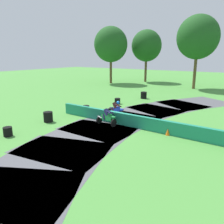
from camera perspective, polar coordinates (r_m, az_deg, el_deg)
name	(u,v)px	position (r m, az deg, el deg)	size (l,w,h in m)	color
ground_plane	(113,123)	(17.54, 0.37, -2.71)	(120.00, 120.00, 0.00)	#4C933D
track_asphalt	(128,126)	(16.84, 4.04, -3.46)	(10.13, 31.50, 0.01)	#515156
safety_barrier	(174,129)	(15.24, 15.44, -4.12)	(0.30, 20.02, 0.90)	#1E8466
motorcycle_lead_blue	(116,109)	(19.02, 1.12, 0.65)	(1.68, 0.78, 1.43)	black
motorcycle_chase_green	(108,117)	(16.79, -1.03, -1.22)	(1.70, 0.87, 1.43)	black
tire_stack_near	(144,95)	(27.47, 7.98, 4.22)	(0.71, 0.71, 0.80)	black
tire_stack_mid_a	(117,101)	(24.27, 1.37, 2.79)	(0.60, 0.60, 0.60)	black
tire_stack_mid_b	(86,108)	(21.81, -6.55, 1.12)	(0.62, 0.62, 0.40)	black
tire_stack_far	(48,117)	(18.36, -15.79, -1.19)	(0.71, 0.71, 0.80)	black
tire_stack_extra_a	(8,132)	(16.11, -24.77, -4.51)	(0.57, 0.57, 0.60)	black
traffic_cone	(168,132)	(15.26, 13.86, -4.90)	(0.28, 0.28, 0.44)	orange
tree_far_left	(198,37)	(37.26, 20.82, 17.19)	(6.11, 6.11, 10.83)	brown
tree_far_right	(111,44)	(41.89, -0.31, 16.65)	(5.91, 5.91, 10.00)	brown
tree_distant	(147,46)	(44.76, 8.69, 16.16)	(5.60, 5.60, 9.70)	brown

